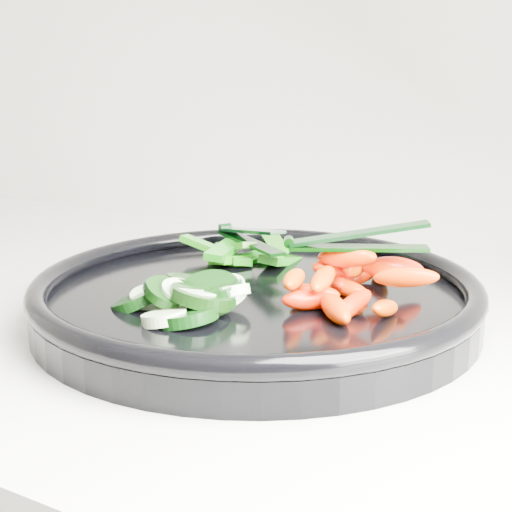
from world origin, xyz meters
The scene contains 6 objects.
veggie_tray centered at (0.16, 1.67, 0.95)m, with size 0.42×0.42×0.04m.
cucumber_pile centered at (0.13, 1.61, 0.96)m, with size 0.12×0.12×0.04m.
carrot_pile centered at (0.24, 1.69, 0.97)m, with size 0.13×0.16×0.05m.
pepper_pile centered at (0.10, 1.75, 0.96)m, with size 0.11×0.11×0.03m.
tong_carrot centered at (0.24, 1.69, 1.00)m, with size 0.11×0.07×0.02m.
tong_pepper centered at (0.10, 1.76, 0.98)m, with size 0.10×0.07×0.02m.
Camera 1 is at (0.44, 1.18, 1.13)m, focal length 50.00 mm.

